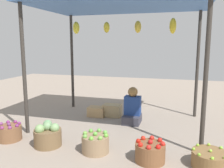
{
  "coord_description": "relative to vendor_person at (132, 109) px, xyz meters",
  "views": [
    {
      "loc": [
        1.21,
        -4.67,
        1.67
      ],
      "look_at": [
        0.0,
        -0.57,
        0.95
      ],
      "focal_mm": 37.84,
      "sensor_mm": 36.0,
      "label": 1
    }
  ],
  "objects": [
    {
      "name": "ground_plane",
      "position": [
        -0.25,
        -0.13,
        -0.3
      ],
      "size": [
        14.0,
        14.0,
        0.0
      ],
      "primitive_type": "plane",
      "color": "gray"
    },
    {
      "name": "market_stall_structure",
      "position": [
        -0.25,
        -0.13,
        1.96
      ],
      "size": [
        3.42,
        2.3,
        2.45
      ],
      "color": "#38332D",
      "rests_on": "ground"
    },
    {
      "name": "vendor_person",
      "position": [
        0.0,
        0.0,
        0.0
      ],
      "size": [
        0.36,
        0.44,
        0.78
      ],
      "color": "#3A3A46",
      "rests_on": "ground"
    },
    {
      "name": "basket_purple_onions",
      "position": [
        -1.89,
        -1.52,
        -0.16
      ],
      "size": [
        0.41,
        0.41,
        0.31
      ],
      "color": "brown",
      "rests_on": "ground"
    },
    {
      "name": "basket_cabbages",
      "position": [
        -1.11,
        -1.55,
        -0.12
      ],
      "size": [
        0.45,
        0.45,
        0.42
      ],
      "color": "brown",
      "rests_on": "ground"
    },
    {
      "name": "basket_green_apples",
      "position": [
        -0.27,
        -1.54,
        -0.15
      ],
      "size": [
        0.43,
        0.43,
        0.33
      ],
      "color": "#967959",
      "rests_on": "ground"
    },
    {
      "name": "basket_red_tomatoes",
      "position": [
        0.59,
        -1.6,
        -0.16
      ],
      "size": [
        0.43,
        0.43,
        0.33
      ],
      "color": "brown",
      "rests_on": "ground"
    },
    {
      "name": "basket_limes",
      "position": [
        1.4,
        -1.53,
        -0.19
      ],
      "size": [
        0.49,
        0.49,
        0.26
      ],
      "color": "brown",
      "rests_on": "ground"
    },
    {
      "name": "wooden_crate_near_vendor",
      "position": [
        -0.55,
        0.33,
        -0.16
      ],
      "size": [
        0.41,
        0.28,
        0.28
      ],
      "primitive_type": "cube",
      "color": "tan",
      "rests_on": "ground"
    },
    {
      "name": "wooden_crate_stacked_rear",
      "position": [
        -0.9,
        0.22,
        -0.19
      ],
      "size": [
        0.39,
        0.26,
        0.23
      ],
      "primitive_type": "cube",
      "color": "tan",
      "rests_on": "ground"
    }
  ]
}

